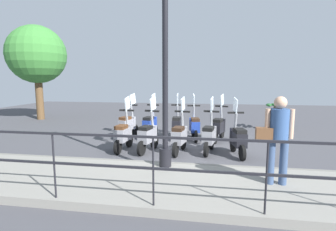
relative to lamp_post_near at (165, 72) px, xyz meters
The scene contains 17 objects.
ground_plane 3.25m from the lamp_post_near, ahead, with size 28.00×28.00×0.00m, color #424247.
promenade_walkway 2.24m from the lamp_post_near, 169.92° to the right, with size 2.20×20.00×0.15m.
fence_railing 2.21m from the lamp_post_near, behind, with size 0.04×16.03×1.07m.
lamp_post_near is the anchor object (origin of this frame).
pedestrian_with_bag 2.48m from the lamp_post_near, 106.90° to the right, with size 0.32×0.65×1.59m.
tree_large 10.10m from the lamp_post_near, 49.18° to the left, with size 2.83×2.83×4.66m.
potted_palm 6.75m from the lamp_post_near, 32.33° to the right, with size 1.06×0.66×1.05m.
scooter_near_0 2.85m from the lamp_post_near, 47.24° to the right, with size 1.22×0.49×1.54m.
scooter_near_1 2.60m from the lamp_post_near, 28.27° to the right, with size 1.23×0.47×1.54m.
scooter_near_2 2.32m from the lamp_post_near, ahead, with size 1.23×0.46×1.54m.
scooter_near_3 2.43m from the lamp_post_near, 26.05° to the left, with size 1.22×0.50×1.54m.
scooter_near_4 2.76m from the lamp_post_near, 43.26° to the left, with size 1.23×0.44×1.54m.
scooter_far_0 3.83m from the lamp_post_near, 20.99° to the right, with size 1.20×0.54×1.54m.
scooter_far_1 3.70m from the lamp_post_near, ahead, with size 1.22×0.48×1.54m.
scooter_far_2 3.80m from the lamp_post_near, ahead, with size 1.23×0.44×1.54m.
scooter_far_3 3.85m from the lamp_post_near, 18.62° to the left, with size 1.23×0.47×1.54m.
scooter_far_4 4.06m from the lamp_post_near, 30.59° to the left, with size 1.20×0.54×1.54m.
Camera 1 is at (-7.83, -0.82, 2.04)m, focal length 28.00 mm.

